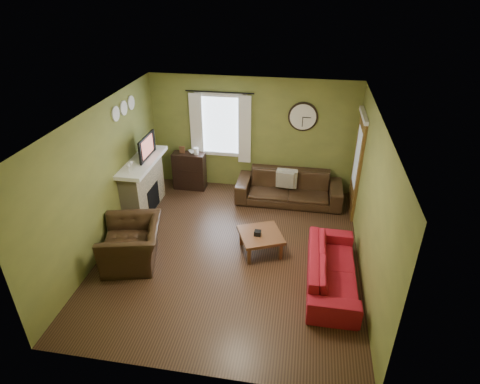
% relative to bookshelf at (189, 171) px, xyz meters
% --- Properties ---
extents(floor, '(4.60, 5.20, 0.00)m').
position_rel_bookshelf_xyz_m(floor, '(1.42, -2.27, -0.44)').
color(floor, '#3B2518').
rests_on(floor, ground).
extents(ceiling, '(4.60, 5.20, 0.00)m').
position_rel_bookshelf_xyz_m(ceiling, '(1.42, -2.27, 2.16)').
color(ceiling, white).
rests_on(ceiling, ground).
extents(wall_left, '(0.00, 5.20, 2.60)m').
position_rel_bookshelf_xyz_m(wall_left, '(-0.88, -2.27, 0.86)').
color(wall_left, olive).
rests_on(wall_left, ground).
extents(wall_right, '(0.00, 5.20, 2.60)m').
position_rel_bookshelf_xyz_m(wall_right, '(3.72, -2.27, 0.86)').
color(wall_right, olive).
rests_on(wall_right, ground).
extents(wall_back, '(4.60, 0.00, 2.60)m').
position_rel_bookshelf_xyz_m(wall_back, '(1.42, 0.33, 0.86)').
color(wall_back, olive).
rests_on(wall_back, ground).
extents(wall_front, '(4.60, 0.00, 2.60)m').
position_rel_bookshelf_xyz_m(wall_front, '(1.42, -4.87, 0.86)').
color(wall_front, olive).
rests_on(wall_front, ground).
extents(fireplace, '(0.40, 1.40, 1.10)m').
position_rel_bookshelf_xyz_m(fireplace, '(-0.68, -1.12, 0.11)').
color(fireplace, tan).
rests_on(fireplace, floor).
extents(firebox, '(0.04, 0.60, 0.55)m').
position_rel_bookshelf_xyz_m(firebox, '(-0.49, -1.12, -0.14)').
color(firebox, black).
rests_on(firebox, fireplace).
extents(mantel, '(0.58, 1.60, 0.08)m').
position_rel_bookshelf_xyz_m(mantel, '(-0.65, -1.12, 0.70)').
color(mantel, white).
rests_on(mantel, fireplace).
extents(tv, '(0.08, 0.60, 0.35)m').
position_rel_bookshelf_xyz_m(tv, '(-0.63, -0.97, 0.91)').
color(tv, black).
rests_on(tv, mantel).
extents(tv_screen, '(0.02, 0.62, 0.36)m').
position_rel_bookshelf_xyz_m(tv_screen, '(-0.55, -0.97, 0.97)').
color(tv_screen, '#994C3F').
rests_on(tv_screen, mantel).
extents(medallion_left, '(0.28, 0.28, 0.03)m').
position_rel_bookshelf_xyz_m(medallion_left, '(-0.86, -1.47, 1.81)').
color(medallion_left, white).
rests_on(medallion_left, wall_left).
extents(medallion_mid, '(0.28, 0.28, 0.03)m').
position_rel_bookshelf_xyz_m(medallion_mid, '(-0.86, -1.12, 1.81)').
color(medallion_mid, white).
rests_on(medallion_mid, wall_left).
extents(medallion_right, '(0.28, 0.28, 0.03)m').
position_rel_bookshelf_xyz_m(medallion_right, '(-0.86, -0.77, 1.81)').
color(medallion_right, white).
rests_on(medallion_right, wall_left).
extents(window_pane, '(1.00, 0.02, 1.30)m').
position_rel_bookshelf_xyz_m(window_pane, '(0.72, 0.31, 1.06)').
color(window_pane, silver).
rests_on(window_pane, wall_back).
extents(curtain_rod, '(0.03, 0.03, 1.50)m').
position_rel_bookshelf_xyz_m(curtain_rod, '(0.72, 0.21, 1.83)').
color(curtain_rod, black).
rests_on(curtain_rod, wall_back).
extents(curtain_left, '(0.28, 0.04, 1.55)m').
position_rel_bookshelf_xyz_m(curtain_left, '(0.17, 0.21, 1.01)').
color(curtain_left, white).
rests_on(curtain_left, wall_back).
extents(curtain_right, '(0.28, 0.04, 1.55)m').
position_rel_bookshelf_xyz_m(curtain_right, '(1.27, 0.21, 1.01)').
color(curtain_right, white).
rests_on(curtain_right, wall_back).
extents(wall_clock, '(0.64, 0.06, 0.64)m').
position_rel_bookshelf_xyz_m(wall_clock, '(2.52, 0.28, 1.36)').
color(wall_clock, white).
rests_on(wall_clock, wall_back).
extents(door, '(0.05, 0.90, 2.10)m').
position_rel_bookshelf_xyz_m(door, '(3.69, -0.42, 0.61)').
color(door, brown).
rests_on(door, floor).
extents(bookshelf, '(0.74, 0.32, 0.88)m').
position_rel_bookshelf_xyz_m(bookshelf, '(0.00, 0.00, 0.00)').
color(bookshelf, black).
rests_on(bookshelf, floor).
extents(book, '(0.28, 0.29, 0.02)m').
position_rel_bookshelf_xyz_m(book, '(0.00, 0.07, 0.52)').
color(book, brown).
rests_on(book, bookshelf).
extents(sofa_brown, '(2.30, 0.90, 0.67)m').
position_rel_bookshelf_xyz_m(sofa_brown, '(2.34, -0.23, -0.11)').
color(sofa_brown, black).
rests_on(sofa_brown, floor).
extents(pillow_left, '(0.41, 0.16, 0.40)m').
position_rel_bookshelf_xyz_m(pillow_left, '(2.25, -0.26, 0.11)').
color(pillow_left, gray).
rests_on(pillow_left, sofa_brown).
extents(pillow_right, '(0.45, 0.16, 0.44)m').
position_rel_bookshelf_xyz_m(pillow_right, '(2.28, -0.21, 0.11)').
color(pillow_right, gray).
rests_on(pillow_right, sofa_brown).
extents(sofa_red, '(0.78, 2.00, 0.58)m').
position_rel_bookshelf_xyz_m(sofa_red, '(3.21, -2.82, -0.15)').
color(sofa_red, maroon).
rests_on(sofa_red, floor).
extents(armchair, '(1.24, 1.34, 0.73)m').
position_rel_bookshelf_xyz_m(armchair, '(-0.24, -2.81, -0.07)').
color(armchair, black).
rests_on(armchair, floor).
extents(coffee_table, '(0.96, 0.96, 0.39)m').
position_rel_bookshelf_xyz_m(coffee_table, '(1.95, -2.17, -0.25)').
color(coffee_table, brown).
rests_on(coffee_table, floor).
extents(tissue_box, '(0.12, 0.12, 0.09)m').
position_rel_bookshelf_xyz_m(tissue_box, '(1.90, -2.22, -0.04)').
color(tissue_box, black).
rests_on(tissue_box, coffee_table).
extents(wine_glass_a, '(0.07, 0.07, 0.19)m').
position_rel_bookshelf_xyz_m(wine_glass_a, '(-0.63, -1.73, 0.83)').
color(wine_glass_a, white).
rests_on(wine_glass_a, mantel).
extents(wine_glass_b, '(0.07, 0.07, 0.20)m').
position_rel_bookshelf_xyz_m(wine_glass_b, '(-0.63, -1.62, 0.84)').
color(wine_glass_b, white).
rests_on(wine_glass_b, mantel).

